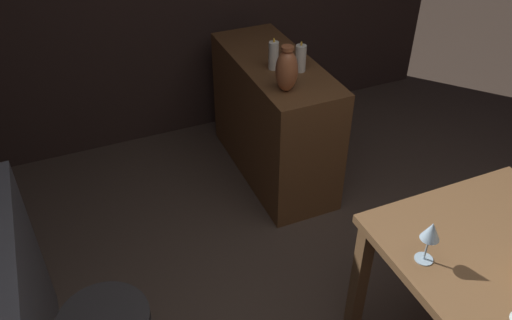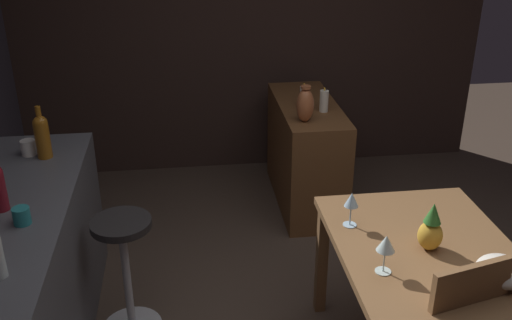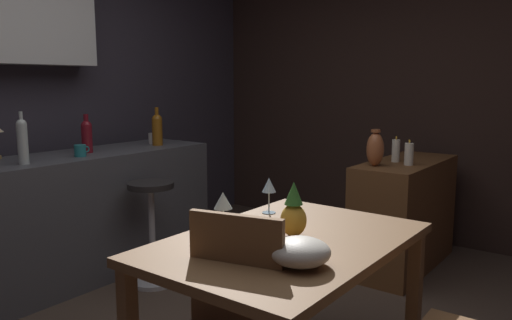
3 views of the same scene
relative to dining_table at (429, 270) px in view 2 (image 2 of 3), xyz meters
name	(u,v)px [view 2 (image 2 of 3)]	position (x,y,z in m)	size (l,w,h in m)	color
wall_side_right	(227,20)	(2.69, 0.72, 0.65)	(0.10, 4.40, 2.60)	#33231E
dining_table	(429,270)	(0.00, 0.00, 0.00)	(1.23, 0.85, 0.74)	brown
kitchen_counter	(15,300)	(0.29, 1.99, -0.20)	(2.10, 0.60, 0.90)	#4C4C51
sideboard_cabinet	(306,154)	(1.90, 0.19, -0.24)	(1.10, 0.44, 0.82)	brown
bar_stool	(127,274)	(0.52, 1.47, -0.26)	(0.34, 0.34, 0.72)	#262323
wine_glass_left	(386,244)	(-0.10, 0.27, 0.24)	(0.08, 0.08, 0.19)	silver
wine_glass_right	(351,201)	(0.30, 0.31, 0.23)	(0.07, 0.07, 0.19)	silver
pineapple_centerpiece	(431,230)	(0.05, 0.00, 0.19)	(0.12, 0.12, 0.24)	gold
fruit_bowl	(503,271)	(-0.24, -0.21, 0.14)	(0.23, 0.23, 0.10)	beige
wine_bottle_amber	(42,135)	(0.99, 1.91, 0.39)	(0.08, 0.08, 0.31)	#8C5114
cup_teal	(22,216)	(0.26, 1.87, 0.29)	(0.11, 0.08, 0.08)	teal
cup_white	(28,147)	(1.04, 2.01, 0.30)	(0.12, 0.08, 0.09)	white
pillar_candle_tall	(324,101)	(1.73, 0.11, 0.25)	(0.06, 0.06, 0.18)	white
pillar_candle_short	(304,97)	(1.82, 0.24, 0.26)	(0.06, 0.06, 0.19)	white
vase_copper	(305,105)	(1.55, 0.29, 0.29)	(0.12, 0.12, 0.26)	#B26038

